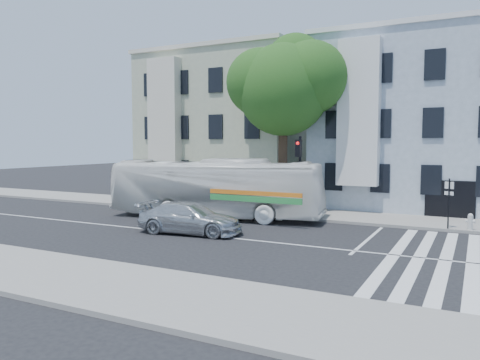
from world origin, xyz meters
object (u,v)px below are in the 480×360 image
Objects in this scene: sedan at (190,218)px; fire_hydrant at (470,221)px; traffic_signal at (299,166)px; bus at (216,188)px.

sedan is 13.35m from fire_hydrant.
sedan is at bearing -109.33° from traffic_signal.
traffic_signal is at bearing -83.30° from bus.
fire_hydrant is (8.50, 0.36, -2.45)m from traffic_signal.
bus reaches higher than sedan.
bus is 2.43× the size of sedan.
sedan is 1.08× the size of traffic_signal.
bus is at bearing -153.98° from traffic_signal.
traffic_signal is at bearing -36.46° from sedan.
traffic_signal is at bearing -177.59° from fire_hydrant.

